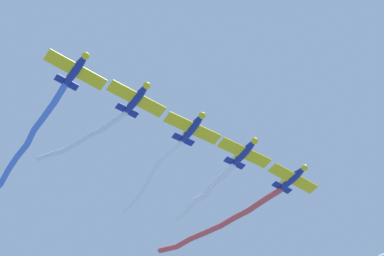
# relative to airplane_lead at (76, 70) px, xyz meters

# --- Properties ---
(airplane_lead) EXTENTS (6.72, 7.04, 2.00)m
(airplane_lead) POSITION_rel_airplane_lead_xyz_m (0.00, 0.00, 0.00)
(airplane_lead) COLOR navy
(smoke_trail_lead) EXTENTS (18.01, 17.32, 1.46)m
(smoke_trail_lead) POSITION_rel_airplane_lead_xyz_m (-10.62, 10.29, 0.19)
(smoke_trail_lead) COLOR #4C75DB
(airplane_left_wing) EXTENTS (6.82, 6.95, 2.00)m
(airplane_left_wing) POSITION_rel_airplane_lead_xyz_m (6.04, 5.96, 0.30)
(airplane_left_wing) COLOR navy
(smoke_trail_left_wing) EXTENTS (16.14, 8.30, 3.59)m
(smoke_trail_left_wing) POSITION_rel_airplane_lead_xyz_m (-3.51, 12.18, 1.74)
(smoke_trail_left_wing) COLOR white
(airplane_right_wing) EXTENTS (7.06, 6.69, 2.00)m
(airplane_right_wing) POSITION_rel_airplane_lead_xyz_m (12.08, 11.92, 0.00)
(airplane_right_wing) COLOR navy
(smoke_trail_right_wing) EXTENTS (13.00, 15.17, 3.69)m
(smoke_trail_right_wing) POSITION_rel_airplane_lead_xyz_m (3.83, 21.18, 1.43)
(smoke_trail_right_wing) COLOR white
(airplane_slot) EXTENTS (7.03, 6.73, 2.00)m
(airplane_slot) POSITION_rel_airplane_lead_xyz_m (18.12, 17.88, 0.30)
(airplane_slot) COLOR navy
(smoke_trail_slot) EXTENTS (11.33, 11.93, 2.85)m
(smoke_trail_slot) POSITION_rel_airplane_lead_xyz_m (11.00, 25.51, 1.12)
(smoke_trail_slot) COLOR white
(airplane_trail) EXTENTS (6.78, 6.99, 2.00)m
(airplane_trail) POSITION_rel_airplane_lead_xyz_m (24.17, 23.85, 0.00)
(airplane_trail) COLOR navy
(smoke_trail_trail) EXTENTS (21.76, 13.36, 3.20)m
(smoke_trail_trail) POSITION_rel_airplane_lead_xyz_m (11.92, 32.55, 0.94)
(smoke_trail_trail) COLOR #DB4C4C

